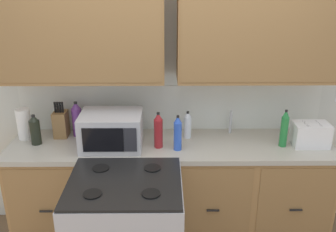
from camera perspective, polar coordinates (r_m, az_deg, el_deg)
wall_unit at (r=3.01m, az=0.47°, el=10.00°), size 3.80×0.40×2.40m
counter_run at (r=3.26m, az=0.44°, el=-11.23°), size 2.63×0.64×0.91m
microwave at (r=2.97m, az=-8.64°, el=-2.18°), size 0.48×0.37×0.28m
toaster at (r=3.18m, az=21.00°, el=-2.66°), size 0.28×0.18×0.19m
knife_block at (r=3.26m, az=-16.08°, el=-1.13°), size 0.11×0.14×0.31m
sink_faucet at (r=3.25m, az=9.54°, el=-0.89°), size 0.02×0.02×0.20m
paper_towel_roll at (r=3.31m, az=-21.17°, el=-1.12°), size 0.12×0.12×0.26m
bottle_clear at (r=3.11m, az=3.02°, el=-1.36°), size 0.06×0.06×0.23m
bottle_green at (r=3.08m, az=17.38°, el=-1.86°), size 0.06×0.06×0.31m
bottle_violet at (r=3.23m, az=-13.77°, el=-0.48°), size 0.08×0.08×0.30m
bottle_red at (r=2.93m, az=-1.49°, el=-2.22°), size 0.07×0.07×0.29m
bottle_blue at (r=2.89m, az=1.50°, el=-2.65°), size 0.06×0.06×0.29m
bottle_dark at (r=3.17m, az=-19.70°, el=-2.02°), size 0.08×0.08×0.25m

